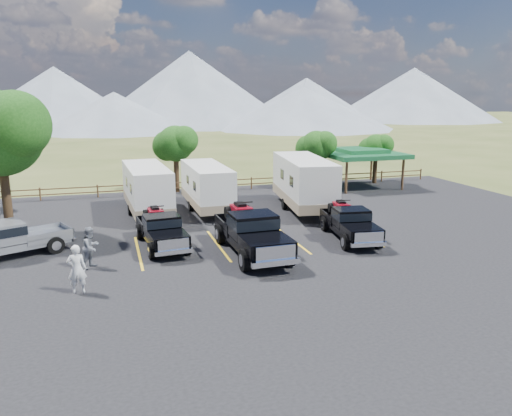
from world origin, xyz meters
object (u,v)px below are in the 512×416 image
object	(u,v)px
trailer_left	(147,190)
person_b	(91,247)
pavilion	(361,154)
rig_center	(251,231)
person_a	(77,269)
trailer_center	(207,187)
rig_left	(161,229)
pickup_silver	(10,239)
rig_right	(349,222)
trailer_right	(303,183)

from	to	relation	value
trailer_left	person_b	size ratio (longest dim) A/B	4.86
pavilion	rig_center	distance (m)	20.17
person_a	trailer_center	bearing A→B (deg)	-120.55
rig_left	person_b	world-z (taller)	person_b
rig_left	pickup_silver	size ratio (longest dim) A/B	0.96
rig_right	trailer_center	xyz separation A→B (m)	(-6.02, 8.58, 0.69)
trailer_center	person_a	bearing A→B (deg)	-122.08
trailer_left	rig_left	bearing A→B (deg)	-92.12
rig_left	trailer_left	size ratio (longest dim) A/B	0.63
rig_center	pickup_silver	size ratio (longest dim) A/B	1.16
trailer_center	person_b	size ratio (longest dim) A/B	4.69
pavilion	trailer_left	xyz separation A→B (m)	(-17.87, -5.21, -1.10)
trailer_center	pickup_silver	distance (m)	12.79
trailer_left	trailer_right	bearing A→B (deg)	-11.65
rig_center	person_b	size ratio (longest dim) A/B	3.69
pavilion	rig_left	distance (m)	21.67
rig_right	trailer_center	world-z (taller)	trailer_center
rig_right	person_a	size ratio (longest dim) A/B	2.98
trailer_right	person_a	distance (m)	17.50
rig_right	person_b	size ratio (longest dim) A/B	3.12
rig_right	trailer_left	xyz separation A→B (m)	(-9.88, 8.57, 0.74)
trailer_left	pickup_silver	xyz separation A→B (m)	(-6.97, -6.74, -0.76)
pickup_silver	trailer_right	bearing A→B (deg)	82.76
rig_left	trailer_right	size ratio (longest dim) A/B	0.57
rig_center	pickup_silver	bearing A→B (deg)	164.77
person_a	rig_right	bearing A→B (deg)	-163.55
pavilion	rig_left	world-z (taller)	pavilion
trailer_left	rig_right	bearing A→B (deg)	-43.76
pickup_silver	person_b	size ratio (longest dim) A/B	3.19
rig_left	rig_right	bearing A→B (deg)	-14.08
trailer_left	trailer_center	world-z (taller)	trailer_left
rig_center	person_a	size ratio (longest dim) A/B	3.52
rig_left	pickup_silver	xyz separation A→B (m)	(-7.06, 0.30, -0.01)
pavilion	rig_right	world-z (taller)	pavilion
person_a	rig_center	bearing A→B (deg)	-159.09
pickup_silver	rig_center	bearing A→B (deg)	52.04
trailer_center	person_a	size ratio (longest dim) A/B	4.47
rig_right	trailer_left	world-z (taller)	trailer_left
rig_right	trailer_center	bearing A→B (deg)	132.87
person_b	rig_right	bearing A→B (deg)	-47.75
rig_center	trailer_right	size ratio (longest dim) A/B	0.68
person_b	person_a	bearing A→B (deg)	-150.28
person_b	trailer_center	bearing A→B (deg)	1.55
rig_left	person_a	size ratio (longest dim) A/B	2.92
rig_center	rig_right	distance (m)	5.81
rig_right	pickup_silver	distance (m)	16.95
trailer_left	trailer_right	size ratio (longest dim) A/B	0.90
trailer_right	rig_center	bearing A→B (deg)	-118.97
pavilion	trailer_center	distance (m)	14.99
rig_center	person_a	xyz separation A→B (m)	(-7.86, -2.84, -0.12)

